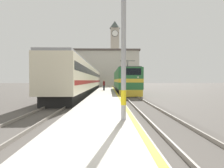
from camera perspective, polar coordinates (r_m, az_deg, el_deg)
The scene contains 10 objects.
ground_plane at distance 34.42m, azimuth -1.91°, elevation -2.14°, with size 200.00×200.00×0.00m, color #514C47.
platform at distance 29.42m, azimuth -2.03°, elevation -2.31°, with size 3.21×140.00×0.40m.
rail_track_near at distance 29.54m, azimuth 3.92°, elevation -2.63°, with size 2.83×140.00×0.16m.
rail_track_far at distance 29.67m, azimuth -8.47°, elevation -2.63°, with size 2.83×140.00×0.16m.
locomotive_train at distance 27.79m, azimuth 4.23°, elevation 1.00°, with size 2.92×15.45×4.70m.
passenger_train at distance 29.43m, azimuth -8.53°, elevation 1.64°, with size 2.92×35.19×4.16m.
catenary_mast at distance 7.57m, azimuth 4.69°, elevation 22.49°, with size 2.31×0.22×8.52m.
person_on_platform at distance 27.74m, azimuth -2.64°, elevation -0.31°, with size 0.34×0.34×1.66m.
clock_tower at distance 68.01m, azimuth 0.92°, elevation 10.56°, with size 4.04×4.04×24.76m.
station_building at distance 53.51m, azimuth -2.60°, elevation 5.00°, with size 20.95×7.31×11.07m.
Camera 1 is at (0.45, -4.36, 1.99)m, focal length 28.00 mm.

